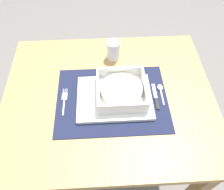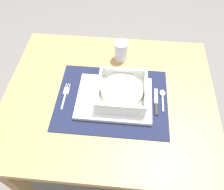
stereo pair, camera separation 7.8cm
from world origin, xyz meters
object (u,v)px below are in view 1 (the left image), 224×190
object	(u,v)px
fork	(64,99)
drinking_glass	(113,51)
dining_table	(109,110)
butter_knife	(156,98)
porridge_bowl	(121,91)
spoon	(160,89)

from	to	relation	value
fork	drinking_glass	xyz separation A→B (m)	(0.22, 0.24, 0.04)
dining_table	drinking_glass	xyz separation A→B (m)	(0.03, 0.23, 0.15)
fork	butter_knife	bearing A→B (deg)	0.65
porridge_bowl	butter_knife	world-z (taller)	porridge_bowl
fork	porridge_bowl	bearing A→B (deg)	4.23
fork	drinking_glass	world-z (taller)	drinking_glass
spoon	drinking_glass	xyz separation A→B (m)	(-0.19, 0.21, 0.03)
dining_table	fork	world-z (taller)	fork
fork	butter_knife	distance (m)	0.38
dining_table	spoon	distance (m)	0.25
spoon	fork	bearing A→B (deg)	-175.77
drinking_glass	fork	bearing A→B (deg)	-131.99
porridge_bowl	drinking_glass	xyz separation A→B (m)	(-0.02, 0.23, 0.00)
spoon	butter_knife	bearing A→B (deg)	-122.21
porridge_bowl	butter_knife	distance (m)	0.15
dining_table	spoon	size ratio (longest dim) A/B	8.33
dining_table	porridge_bowl	bearing A→B (deg)	-9.22
dining_table	drinking_glass	distance (m)	0.27
spoon	butter_knife	distance (m)	0.05
butter_knife	spoon	bearing A→B (deg)	55.79
spoon	porridge_bowl	bearing A→B (deg)	-172.25
porridge_bowl	spoon	world-z (taller)	porridge_bowl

